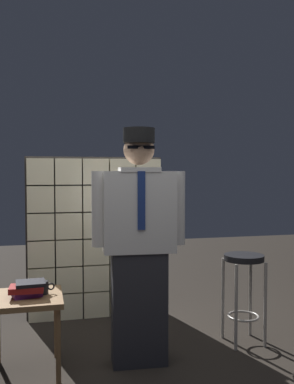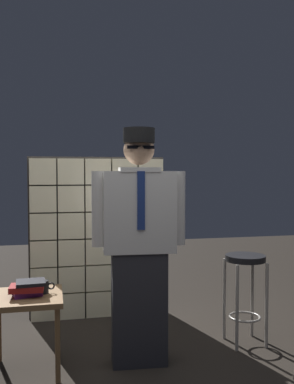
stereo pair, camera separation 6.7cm
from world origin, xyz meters
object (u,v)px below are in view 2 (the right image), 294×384
(bar_stool, at_px, (245,278))
(coffee_mug, at_px, (44,287))
(standing_person, at_px, (139,242))
(side_table, at_px, (26,306))
(book_stack, at_px, (28,288))

(bar_stool, height_order, coffee_mug, bar_stool)
(standing_person, height_order, side_table, standing_person)
(standing_person, bearing_deg, bar_stool, 15.02)
(standing_person, bearing_deg, side_table, -178.66)
(bar_stool, bearing_deg, coffee_mug, -176.08)
(side_table, xyz_separation_m, coffee_mug, (0.12, 0.03, 0.13))
(standing_person, height_order, book_stack, standing_person)
(side_table, xyz_separation_m, book_stack, (0.01, -0.02, 0.13))
(standing_person, height_order, bar_stool, standing_person)
(standing_person, distance_m, coffee_mug, 0.78)
(bar_stool, bearing_deg, side_table, -175.56)
(standing_person, relative_size, book_stack, 6.94)
(bar_stool, height_order, side_table, bar_stool)
(bar_stool, bearing_deg, book_stack, -174.97)
(side_table, height_order, coffee_mug, coffee_mug)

